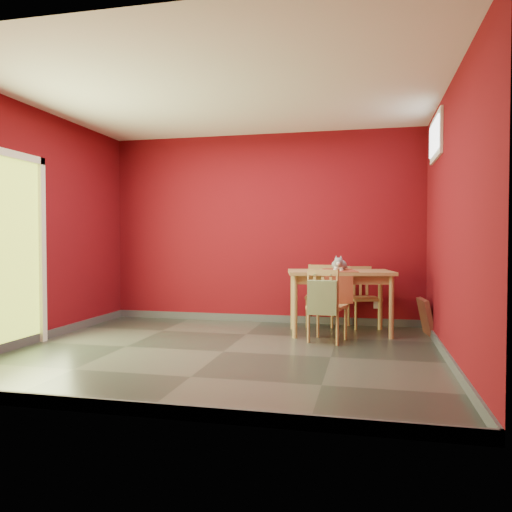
% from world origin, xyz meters
% --- Properties ---
extents(ground, '(4.50, 4.50, 0.00)m').
position_xyz_m(ground, '(0.00, 0.00, 0.00)').
color(ground, '#2D342D').
rests_on(ground, ground).
extents(room_shell, '(4.50, 4.50, 4.50)m').
position_xyz_m(room_shell, '(0.00, 0.00, 0.05)').
color(room_shell, '#5E0910').
rests_on(room_shell, ground).
extents(doorway, '(0.06, 1.01, 2.13)m').
position_xyz_m(doorway, '(-2.23, -0.40, 1.12)').
color(doorway, '#B7D838').
rests_on(doorway, ground).
extents(window, '(0.05, 0.90, 0.50)m').
position_xyz_m(window, '(2.23, 1.00, 2.35)').
color(window, white).
rests_on(window, room_shell).
extents(outlet_plate, '(0.08, 0.02, 0.12)m').
position_xyz_m(outlet_plate, '(1.60, 1.99, 0.30)').
color(outlet_plate, silver).
rests_on(outlet_plate, room_shell).
extents(dining_table, '(1.39, 0.97, 0.80)m').
position_xyz_m(dining_table, '(1.14, 1.29, 0.70)').
color(dining_table, '#A5834D').
rests_on(dining_table, ground).
extents(table_runner, '(0.49, 0.81, 0.38)m').
position_xyz_m(table_runner, '(1.14, 1.17, 0.74)').
color(table_runner, '#954029').
rests_on(table_runner, dining_table).
extents(chair_far_left, '(0.40, 0.40, 0.84)m').
position_xyz_m(chair_far_left, '(0.85, 1.87, 0.43)').
color(chair_far_left, '#A5834D').
rests_on(chair_far_left, ground).
extents(chair_far_right, '(0.49, 0.49, 0.82)m').
position_xyz_m(chair_far_right, '(1.42, 1.85, 0.42)').
color(chair_far_right, '#A5834D').
rests_on(chair_far_right, ground).
extents(chair_near, '(0.47, 0.47, 0.85)m').
position_xyz_m(chair_near, '(1.02, 0.74, 0.43)').
color(chair_near, '#A5834D').
rests_on(chair_near, ground).
extents(tote_bag, '(0.32, 0.19, 0.45)m').
position_xyz_m(tote_bag, '(0.99, 0.54, 0.54)').
color(tote_bag, '#78915C').
rests_on(tote_bag, chair_near).
extents(cat, '(0.29, 0.43, 0.20)m').
position_xyz_m(cat, '(1.13, 1.28, 0.90)').
color(cat, slate).
rests_on(cat, table_runner).
extents(picture_frame, '(0.21, 0.47, 0.45)m').
position_xyz_m(picture_frame, '(2.19, 1.44, 0.23)').
color(picture_frame, brown).
rests_on(picture_frame, ground).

